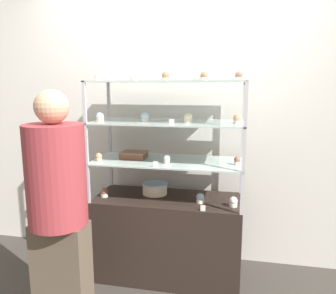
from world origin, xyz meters
TOP-DOWN VIEW (x-y plane):
  - ground_plane at (0.00, 0.00)m, footprint 20.00×20.00m
  - back_wall at (0.00, 0.40)m, footprint 8.00×0.05m
  - display_base at (0.00, 0.00)m, footprint 1.20×0.51m
  - display_riser_lower at (0.00, 0.00)m, footprint 1.20×0.51m
  - display_riser_middle at (0.00, 0.00)m, footprint 1.20×0.51m
  - display_riser_upper at (0.00, 0.00)m, footprint 1.20×0.51m
  - layer_cake_centerpiece at (-0.13, 0.07)m, footprint 0.22×0.22m
  - sheet_cake_frosted at (-0.30, 0.03)m, footprint 0.20×0.18m
  - cupcake_0 at (-0.52, -0.08)m, footprint 0.06×0.06m
  - cupcake_1 at (0.27, -0.07)m, footprint 0.06×0.06m
  - cupcake_2 at (0.53, -0.10)m, footprint 0.06×0.06m
  - price_tag_0 at (0.31, -0.24)m, footprint 0.04×0.00m
  - cupcake_3 at (-0.54, -0.14)m, footprint 0.05×0.05m
  - cupcake_4 at (0.01, -0.10)m, footprint 0.05×0.05m
  - cupcake_5 at (0.55, -0.05)m, footprint 0.05×0.05m
  - price_tag_1 at (-0.05, -0.24)m, footprint 0.04×0.00m
  - cupcake_6 at (-0.53, -0.11)m, footprint 0.06×0.06m
  - cupcake_7 at (-0.18, -0.04)m, footprint 0.06×0.06m
  - cupcake_8 at (0.17, -0.05)m, footprint 0.06×0.06m
  - cupcake_9 at (0.54, -0.06)m, footprint 0.06×0.06m
  - price_tag_2 at (0.08, -0.24)m, footprint 0.04×0.00m
  - cupcake_10 at (-0.55, -0.06)m, footprint 0.06×0.06m
  - cupcake_11 at (-0.26, -0.05)m, footprint 0.06×0.06m
  - cupcake_12 at (0.00, -0.09)m, footprint 0.06×0.06m
  - cupcake_13 at (0.28, -0.06)m, footprint 0.06×0.06m
  - cupcake_14 at (0.53, -0.06)m, footprint 0.06×0.06m
  - price_tag_3 at (-0.36, -0.24)m, footprint 0.04×0.00m
  - donut_glazed at (0.25, -0.00)m, footprint 0.13×0.13m
  - customer_figure at (-0.56, -0.74)m, footprint 0.37×0.37m

SIDE VIEW (x-z plane):
  - ground_plane at x=0.00m, z-range 0.00..0.00m
  - display_base at x=0.00m, z-range 0.00..0.69m
  - price_tag_0 at x=0.31m, z-range 0.69..0.74m
  - cupcake_0 at x=-0.52m, z-range 0.69..0.77m
  - cupcake_1 at x=0.27m, z-range 0.69..0.77m
  - cupcake_2 at x=0.53m, z-range 0.69..0.77m
  - layer_cake_centerpiece at x=-0.13m, z-range 0.69..0.79m
  - customer_figure at x=-0.56m, z-range 0.05..1.64m
  - display_riser_lower at x=0.00m, z-range 0.83..1.15m
  - price_tag_1 at x=-0.05m, z-range 1.01..1.05m
  - sheet_cake_frosted at x=-0.30m, z-range 1.01..1.06m
  - cupcake_3 at x=-0.54m, z-range 1.01..1.07m
  - cupcake_4 at x=0.01m, z-range 1.01..1.07m
  - cupcake_5 at x=0.55m, z-range 1.01..1.07m
  - back_wall at x=0.00m, z-range 0.00..2.60m
  - display_riser_middle at x=0.00m, z-range 1.15..1.46m
  - price_tag_2 at x=0.08m, z-range 1.33..1.37m
  - cupcake_6 at x=-0.53m, z-range 1.32..1.40m
  - cupcake_7 at x=-0.18m, z-range 1.32..1.40m
  - cupcake_8 at x=0.17m, z-range 1.32..1.40m
  - cupcake_9 at x=0.54m, z-range 1.32..1.40m
  - display_riser_upper at x=0.00m, z-range 1.46..1.78m
  - donut_glazed at x=0.25m, z-range 1.64..1.68m
  - price_tag_3 at x=-0.36m, z-range 1.64..1.69m
  - cupcake_10 at x=-0.55m, z-range 1.64..1.70m
  - cupcake_11 at x=-0.26m, z-range 1.64..1.70m
  - cupcake_12 at x=0.00m, z-range 1.64..1.70m
  - cupcake_13 at x=0.28m, z-range 1.64..1.70m
  - cupcake_14 at x=0.53m, z-range 1.64..1.70m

